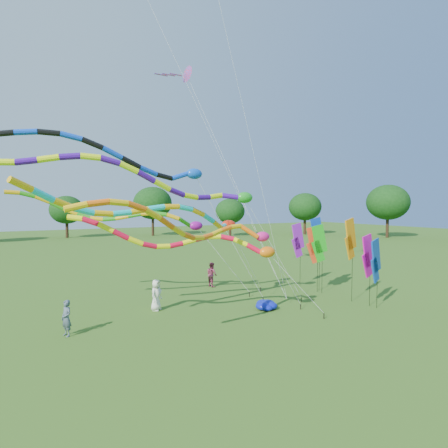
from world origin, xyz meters
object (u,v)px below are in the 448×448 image
person_b (66,318)px  blue_nylon_heap (264,306)px  person_a (156,295)px  tube_kite_red (201,242)px  tube_kite_orange (209,228)px  person_c (212,274)px

person_b → blue_nylon_heap: bearing=62.6°
person_a → person_b: size_ratio=1.06×
tube_kite_red → tube_kite_orange: size_ratio=0.94×
blue_nylon_heap → person_b: 10.11m
person_a → person_c: size_ratio=0.99×
blue_nylon_heap → person_c: (0.20, 6.60, 0.68)m
tube_kite_red → person_b: bearing=-177.2°
tube_kite_red → person_c: (4.46, 7.37, -3.15)m
person_c → person_b: bearing=113.7°
person_c → tube_kite_orange: bearing=146.2°
blue_nylon_heap → person_a: bearing=151.8°
blue_nylon_heap → person_b: person_b is taller
tube_kite_red → person_a: 4.88m
person_b → person_c: person_c is taller
person_b → person_a: bearing=89.4°
tube_kite_orange → person_a: tube_kite_orange is taller
person_a → person_b: person_a is taller
tube_kite_orange → person_c: bearing=47.4°
blue_nylon_heap → person_c: 6.64m
person_a → blue_nylon_heap: bearing=-69.5°
tube_kite_red → person_c: 9.17m
tube_kite_orange → person_c: size_ratio=7.09×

